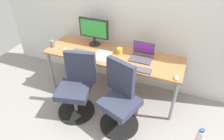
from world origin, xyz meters
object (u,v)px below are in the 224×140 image
Objects in this scene: office_chair_left at (77,87)px; office_chair_right at (120,99)px; open_laptop at (142,54)px; desktop_monitor at (94,30)px; water_bottle_on_floor at (199,138)px; coffee_mug at (120,51)px.

office_chair_right is at bearing -0.18° from office_chair_left.
open_laptop is (0.74, 0.64, 0.35)m from office_chair_left.
desktop_monitor is (-0.71, 0.75, 0.54)m from office_chair_right.
desktop_monitor reaches higher than water_bottle_on_floor.
open_laptop reaches higher than office_chair_right.
water_bottle_on_floor is at bearing -23.30° from desktop_monitor.
office_chair_left is at bearing -122.86° from coffee_mug.
coffee_mug is (0.47, -0.12, -0.20)m from desktop_monitor.
open_laptop is (0.10, 0.64, 0.35)m from office_chair_right.
office_chair_right is 3.03× the size of water_bottle_on_floor.
coffee_mug is at bearing 153.69° from water_bottle_on_floor.
desktop_monitor is at bearing 172.27° from open_laptop.
coffee_mug is (-0.34, -0.01, -0.01)m from open_laptop.
desktop_monitor is (-1.76, 0.76, 0.82)m from water_bottle_on_floor.
desktop_monitor is 0.84m from open_laptop.
office_chair_right is at bearing -98.66° from open_laptop.
desktop_monitor is at bearing 156.70° from water_bottle_on_floor.
office_chair_left is 1.96× the size of desktop_monitor.
office_chair_left is 0.82m from coffee_mug.
coffee_mug is at bearing 110.91° from office_chair_right.
water_bottle_on_floor is at bearing -34.28° from open_laptop.
desktop_monitor is 1.55× the size of open_laptop.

